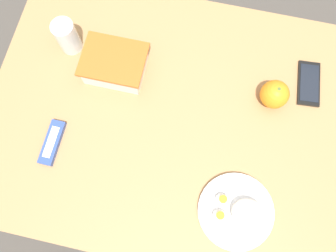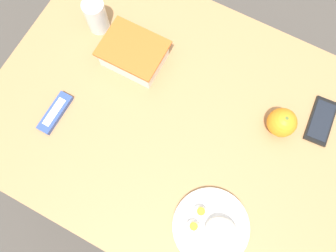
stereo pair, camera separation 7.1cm
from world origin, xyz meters
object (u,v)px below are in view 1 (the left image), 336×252
Objects in this scene: food_container at (115,65)px; drinking_glass at (67,36)px; cell_phone at (309,83)px; rice_plate at (238,212)px; orange_fruit at (274,94)px; candy_bar at (52,143)px.

drinking_glass is at bearing 162.25° from food_container.
cell_phone is at bearing 2.35° from drinking_glass.
drinking_glass is at bearing 146.53° from rice_plate.
candy_bar is (-0.63, -0.28, -0.03)m from orange_fruit.
rice_plate is at bearing -38.23° from food_container.
candy_bar is 0.34m from drinking_glass.
drinking_glass reaches higher than cell_phone.
cell_phone is (0.61, 0.09, -0.03)m from food_container.
food_container is at bearing 65.29° from candy_bar.
food_container is 0.57m from rice_plate.
rice_plate is (0.45, -0.36, -0.02)m from food_container.
orange_fruit is 0.69m from candy_bar.
candy_bar is 1.19× the size of drinking_glass.
orange_fruit is at bearing 0.87° from food_container.
orange_fruit reaches higher than cell_phone.
orange_fruit reaches higher than rice_plate.
rice_plate is at bearing -97.58° from orange_fruit.
rice_plate is 0.47m from cell_phone.
drinking_glass is (-0.78, -0.03, 0.05)m from cell_phone.
food_container is at bearing -179.13° from orange_fruit.
cell_phone is 0.78m from drinking_glass.
drinking_glass is at bearing 176.05° from orange_fruit.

